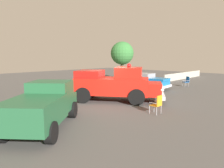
% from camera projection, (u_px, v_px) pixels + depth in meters
% --- Properties ---
extents(ground_plane, '(60.00, 60.00, 0.00)m').
position_uv_depth(ground_plane, '(111.00, 101.00, 13.81)').
color(ground_plane, '#514F4C').
extents(vintage_fire_truck, '(5.08, 6.17, 2.59)m').
position_uv_depth(vintage_fire_truck, '(115.00, 84.00, 13.82)').
color(vintage_fire_truck, black).
rests_on(vintage_fire_truck, ground).
extents(classic_hot_rod, '(2.29, 4.52, 1.46)m').
position_uv_depth(classic_hot_rod, '(146.00, 81.00, 19.28)').
color(classic_hot_rod, black).
rests_on(classic_hot_rod, ground).
extents(parked_pickup, '(4.82, 4.48, 1.90)m').
position_uv_depth(parked_pickup, '(44.00, 105.00, 8.65)').
color(parked_pickup, black).
rests_on(parked_pickup, ground).
extents(lawn_chair_near_truck, '(0.53, 0.54, 1.02)m').
position_uv_depth(lawn_chair_near_truck, '(147.00, 88.00, 15.78)').
color(lawn_chair_near_truck, '#B7BABF').
rests_on(lawn_chair_near_truck, ground).
extents(lawn_chair_by_car, '(0.67, 0.67, 1.02)m').
position_uv_depth(lawn_chair_by_car, '(187.00, 81.00, 20.67)').
color(lawn_chair_by_car, '#B7BABF').
rests_on(lawn_chair_by_car, ground).
extents(lawn_chair_spare, '(0.53, 0.51, 1.02)m').
position_uv_depth(lawn_chair_spare, '(157.00, 103.00, 10.71)').
color(lawn_chair_spare, '#B7BABF').
rests_on(lawn_chair_spare, ground).
extents(spectator_seated, '(0.55, 0.41, 1.29)m').
position_uv_depth(spectator_seated, '(146.00, 87.00, 15.67)').
color(spectator_seated, '#383842').
rests_on(spectator_seated, ground).
extents(oak_tree_right, '(3.00, 3.00, 4.98)m').
position_uv_depth(oak_tree_right, '(122.00, 53.00, 26.40)').
color(oak_tree_right, brown).
rests_on(oak_tree_right, ground).
extents(background_fence, '(10.94, 0.12, 0.90)m').
position_uv_depth(background_fence, '(184.00, 76.00, 27.92)').
color(background_fence, '#A8A393').
rests_on(background_fence, ground).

